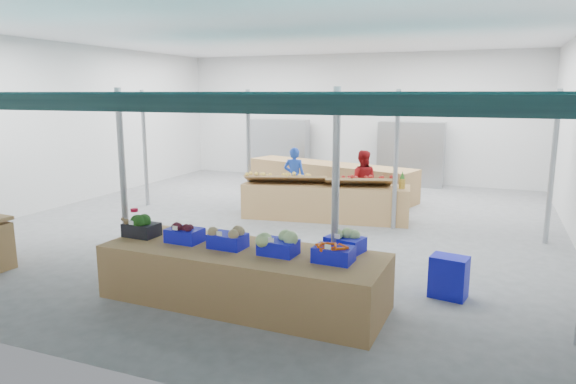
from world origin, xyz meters
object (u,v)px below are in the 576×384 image
fruit_counter (325,202)px  vendor_right (362,181)px  vendor_left (294,177)px  veg_counter (243,276)px  crate_stack (449,277)px

fruit_counter → vendor_right: vendor_right is taller
vendor_left → veg_counter: bearing=96.2°
crate_stack → veg_counter: bearing=-154.4°
crate_stack → vendor_left: 6.55m
veg_counter → vendor_right: 6.21m
fruit_counter → crate_stack: 4.92m
veg_counter → crate_stack: 2.97m
crate_stack → vendor_left: (-4.30, 4.92, 0.46)m
vendor_right → vendor_left: bearing=-8.4°
veg_counter → vendor_right: (0.18, 6.20, 0.38)m
fruit_counter → vendor_left: size_ratio=2.50×
fruit_counter → crate_stack: fruit_counter is taller
vendor_right → veg_counter: bearing=79.9°
veg_counter → crate_stack: (2.68, 1.28, -0.08)m
veg_counter → vendor_left: 6.42m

